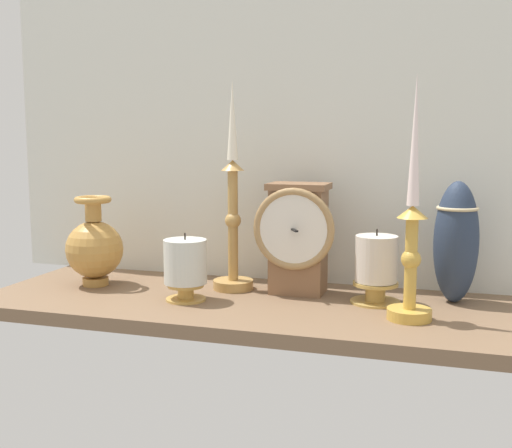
% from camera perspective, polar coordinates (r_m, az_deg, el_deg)
% --- Properties ---
extents(ground_plane, '(1.00, 0.36, 0.02)m').
position_cam_1_polar(ground_plane, '(1.16, -0.29, -7.47)').
color(ground_plane, brown).
extents(back_wall, '(1.20, 0.02, 0.65)m').
position_cam_1_polar(back_wall, '(1.29, 2.19, 9.22)').
color(back_wall, silver).
rests_on(back_wall, ground_plane).
extents(mantel_clock, '(0.15, 0.11, 0.21)m').
position_cam_1_polar(mantel_clock, '(1.18, 3.77, -1.09)').
color(mantel_clock, brown).
rests_on(mantel_clock, ground_plane).
extents(candlestick_tall_left, '(0.07, 0.07, 0.39)m').
position_cam_1_polar(candlestick_tall_left, '(1.04, 13.88, -1.33)').
color(candlestick_tall_left, gold).
rests_on(candlestick_tall_left, ground_plane).
extents(candlestick_tall_center, '(0.08, 0.08, 0.40)m').
position_cam_1_polar(candlestick_tall_center, '(1.21, -2.10, 0.63)').
color(candlestick_tall_center, '#B78B4A').
rests_on(candlestick_tall_center, ground_plane).
extents(brass_vase_bulbous, '(0.11, 0.11, 0.18)m').
position_cam_1_polar(brass_vase_bulbous, '(1.29, -14.39, -2.03)').
color(brass_vase_bulbous, '#B8863F').
rests_on(brass_vase_bulbous, ground_plane).
extents(pillar_candle_front, '(0.08, 0.08, 0.12)m').
position_cam_1_polar(pillar_candle_front, '(1.15, -6.40, -3.83)').
color(pillar_candle_front, tan).
rests_on(pillar_candle_front, ground_plane).
extents(pillar_candle_near_clock, '(0.09, 0.09, 0.13)m').
position_cam_1_polar(pillar_candle_near_clock, '(1.14, 10.79, -3.86)').
color(pillar_candle_near_clock, tan).
rests_on(pillar_candle_near_clock, ground_plane).
extents(tall_ceramic_vase, '(0.08, 0.08, 0.22)m').
position_cam_1_polar(tall_ceramic_vase, '(1.17, 17.63, -1.52)').
color(tall_ceramic_vase, '#28344A').
rests_on(tall_ceramic_vase, ground_plane).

